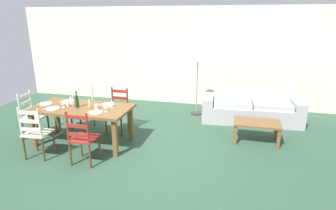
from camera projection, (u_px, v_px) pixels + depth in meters
name	position (u px, v px, depth m)	size (l,w,h in m)	color
ground_plane	(141.00, 151.00, 5.32)	(9.60, 9.60, 0.02)	#2E4E3A
wall_far	(179.00, 56.00, 7.97)	(9.60, 0.16, 2.70)	beige
dining_table	(82.00, 111.00, 5.44)	(1.90, 0.96, 0.75)	brown
dining_chair_near_left	(36.00, 133.00, 4.91)	(0.45, 0.43, 0.96)	beige
dining_chair_near_right	(82.00, 138.00, 4.70)	(0.42, 0.40, 0.96)	maroon
dining_chair_far_left	(83.00, 107.00, 6.33)	(0.43, 0.41, 0.96)	beige
dining_chair_far_right	(118.00, 111.00, 6.07)	(0.44, 0.42, 0.96)	maroon
dining_chair_head_west	(32.00, 115.00, 5.79)	(0.42, 0.44, 0.96)	beige
dinner_plate_near_left	(53.00, 109.00, 5.29)	(0.24, 0.24, 0.02)	white
fork_near_left	(46.00, 108.00, 5.33)	(0.02, 0.17, 0.01)	silver
dinner_plate_near_right	(96.00, 112.00, 5.08)	(0.24, 0.24, 0.02)	white
fork_near_right	(89.00, 112.00, 5.12)	(0.02, 0.17, 0.01)	silver
dinner_plate_far_left	(68.00, 101.00, 5.75)	(0.24, 0.24, 0.02)	white
fork_far_left	(62.00, 101.00, 5.79)	(0.02, 0.17, 0.01)	silver
dinner_plate_far_right	(108.00, 105.00, 5.54)	(0.24, 0.24, 0.02)	white
fork_far_right	(102.00, 104.00, 5.58)	(0.02, 0.17, 0.01)	silver
dinner_plate_head_west	(46.00, 104.00, 5.60)	(0.24, 0.24, 0.02)	white
fork_head_west	(40.00, 103.00, 5.63)	(0.02, 0.17, 0.01)	silver
wine_bottle	(77.00, 101.00, 5.36)	(0.07, 0.07, 0.32)	#143819
wine_glass_near_left	(63.00, 102.00, 5.34)	(0.06, 0.06, 0.16)	white
wine_glass_near_right	(106.00, 106.00, 5.11)	(0.06, 0.06, 0.16)	white
wine_glass_far_left	(71.00, 98.00, 5.60)	(0.06, 0.06, 0.16)	white
wine_glass_far_right	(112.00, 102.00, 5.36)	(0.06, 0.06, 0.16)	white
coffee_cup_primary	(96.00, 106.00, 5.30)	(0.07, 0.07, 0.09)	beige
coffee_cup_secondary	(68.00, 104.00, 5.42)	(0.07, 0.07, 0.09)	beige
candle_tall	(73.00, 102.00, 5.45)	(0.05, 0.05, 0.30)	#998C66
candle_short	(89.00, 106.00, 5.32)	(0.05, 0.05, 0.19)	#998C66
couch	(251.00, 109.00, 6.76)	(2.33, 0.95, 0.80)	#A9A5A8
coffee_table	(257.00, 125.00, 5.60)	(0.90, 0.56, 0.42)	brown
standing_lamp	(198.00, 60.00, 6.92)	(0.40, 0.40, 1.64)	#332D28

